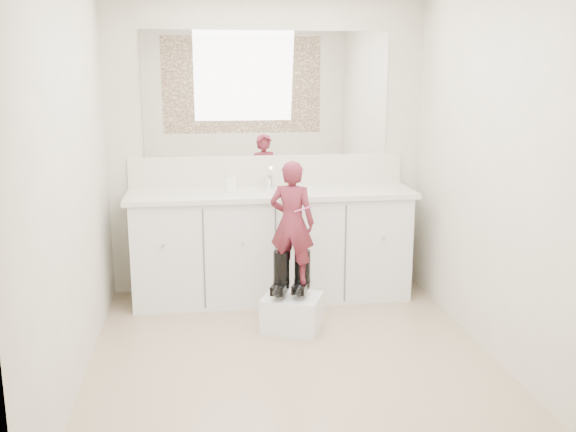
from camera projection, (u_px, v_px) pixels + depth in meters
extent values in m
plane|color=#8D775C|center=(294.00, 361.00, 4.13)|extent=(3.00, 3.00, 0.00)
plane|color=#BDB6A1|center=(267.00, 148.00, 5.31)|extent=(2.60, 0.00, 2.60)
plane|color=#BDB6A1|center=(352.00, 241.00, 2.41)|extent=(2.60, 0.00, 2.60)
plane|color=#BDB6A1|center=(71.00, 182.00, 3.69)|extent=(0.00, 3.00, 3.00)
plane|color=#BDB6A1|center=(498.00, 172.00, 4.04)|extent=(0.00, 3.00, 3.00)
cube|color=silver|center=(272.00, 247.00, 5.22)|extent=(2.20, 0.55, 0.85)
cube|color=beige|center=(272.00, 194.00, 5.10)|extent=(2.28, 0.58, 0.04)
cube|color=beige|center=(268.00, 170.00, 5.34)|extent=(2.28, 0.03, 0.25)
cube|color=white|center=(267.00, 94.00, 5.20)|extent=(2.00, 0.02, 1.00)
cube|color=#472819|center=(354.00, 120.00, 2.32)|extent=(2.00, 0.01, 1.20)
cylinder|color=silver|center=(269.00, 182.00, 5.25)|extent=(0.08, 0.08, 0.10)
imported|color=beige|center=(291.00, 184.00, 5.11)|extent=(0.15, 0.15, 0.11)
imported|color=white|center=(232.00, 181.00, 5.06)|extent=(0.09, 0.09, 0.17)
cube|color=silver|center=(292.00, 313.00, 4.61)|extent=(0.49, 0.46, 0.25)
imported|color=#982E42|center=(292.00, 222.00, 4.48)|extent=(0.37, 0.32, 0.87)
cylinder|color=#CA4E92|center=(304.00, 209.00, 4.39)|extent=(0.13, 0.06, 0.06)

